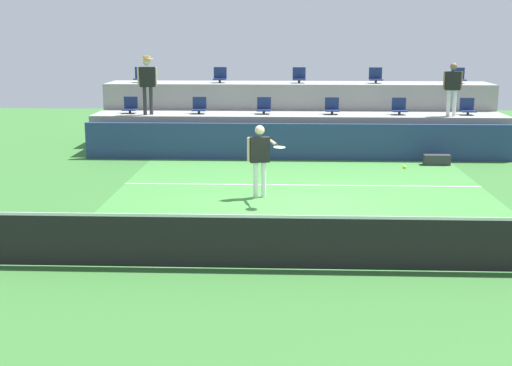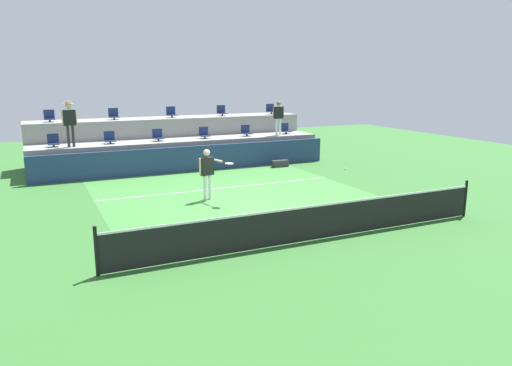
{
  "view_description": "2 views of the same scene",
  "coord_description": "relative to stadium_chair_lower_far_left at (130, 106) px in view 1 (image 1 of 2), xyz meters",
  "views": [
    {
      "loc": [
        -0.42,
        -14.76,
        3.79
      ],
      "look_at": [
        -1.0,
        -1.18,
        0.83
      ],
      "focal_mm": 48.75,
      "sensor_mm": 36.0,
      "label": 1
    },
    {
      "loc": [
        -6.22,
        -13.87,
        4.04
      ],
      "look_at": [
        -0.28,
        -1.21,
        0.95
      ],
      "focal_mm": 34.03,
      "sensor_mm": 36.0,
      "label": 2
    }
  ],
  "objects": [
    {
      "name": "tennis_player",
      "position": [
        4.38,
        -6.21,
        -0.43
      ],
      "size": [
        0.92,
        1.15,
        1.7
      ],
      "color": "white",
      "rests_on": "ground_plane"
    },
    {
      "name": "stadium_chair_lower_left",
      "position": [
        2.21,
        0.0,
        0.0
      ],
      "size": [
        0.44,
        0.4,
        0.52
      ],
      "color": "#2D2D33",
      "rests_on": "seating_tier_lower"
    },
    {
      "name": "spectator_with_hat",
      "position": [
        0.65,
        -0.38,
        0.91
      ],
      "size": [
        0.61,
        0.51,
        1.82
      ],
      "color": "#2D2D33",
      "rests_on": "seating_tier_lower"
    },
    {
      "name": "seating_tier_upper",
      "position": [
        5.37,
        1.87,
        -0.41
      ],
      "size": [
        13.0,
        1.8,
        2.1
      ],
      "primitive_type": "cube",
      "color": "gray",
      "rests_on": "ground_plane"
    },
    {
      "name": "stadium_chair_lower_far_left",
      "position": [
        0.0,
        0.0,
        0.0
      ],
      "size": [
        0.44,
        0.4,
        0.52
      ],
      "color": "#2D2D33",
      "rests_on": "seating_tier_lower"
    },
    {
      "name": "court_inner_paint",
      "position": [
        5.37,
        -6.23,
        -1.46
      ],
      "size": [
        9.0,
        10.0,
        0.01
      ],
      "primitive_type": "cube",
      "color": "#3D7F38",
      "rests_on": "ground_plane"
    },
    {
      "name": "stadium_chair_upper_center",
      "position": [
        5.41,
        1.8,
        0.85
      ],
      "size": [
        0.44,
        0.4,
        0.52
      ],
      "color": "#2D2D33",
      "rests_on": "seating_tier_upper"
    },
    {
      "name": "stadium_chair_upper_far_right",
      "position": [
        10.75,
        1.8,
        0.85
      ],
      "size": [
        0.44,
        0.4,
        0.52
      ],
      "color": "#2D2D33",
      "rests_on": "seating_tier_upper"
    },
    {
      "name": "stadium_chair_lower_far_right",
      "position": [
        10.65,
        0.0,
        0.0
      ],
      "size": [
        0.44,
        0.4,
        0.52
      ],
      "color": "#2D2D33",
      "rests_on": "seating_tier_lower"
    },
    {
      "name": "stadium_chair_lower_mid_left",
      "position": [
        4.27,
        0.0,
        0.0
      ],
      "size": [
        0.44,
        0.4,
        0.52
      ],
      "color": "#2D2D33",
      "rests_on": "seating_tier_lower"
    },
    {
      "name": "stadium_chair_lower_mid_right",
      "position": [
        6.42,
        0.0,
        0.0
      ],
      "size": [
        0.44,
        0.4,
        0.52
      ],
      "color": "#2D2D33",
      "rests_on": "seating_tier_lower"
    },
    {
      "name": "ground_plane",
      "position": [
        5.37,
        -7.23,
        -1.46
      ],
      "size": [
        40.0,
        40.0,
        0.0
      ],
      "primitive_type": "plane",
      "color": "#336B2D"
    },
    {
      "name": "stadium_chair_lower_right",
      "position": [
        8.53,
        0.0,
        0.0
      ],
      "size": [
        0.44,
        0.4,
        0.52
      ],
      "color": "#2D2D33",
      "rests_on": "seating_tier_lower"
    },
    {
      "name": "sponsor_backboard",
      "position": [
        5.37,
        -1.23,
        -0.91
      ],
      "size": [
        13.0,
        0.16,
        1.1
      ],
      "primitive_type": "cube",
      "color": "navy",
      "rests_on": "ground_plane"
    },
    {
      "name": "stadium_chair_upper_far_left",
      "position": [
        0.0,
        1.8,
        0.85
      ],
      "size": [
        0.44,
        0.4,
        0.52
      ],
      "color": "#2D2D33",
      "rests_on": "seating_tier_upper"
    },
    {
      "name": "court_service_line",
      "position": [
        5.37,
        -4.83,
        -1.46
      ],
      "size": [
        9.0,
        0.06,
        0.0
      ],
      "primitive_type": "cube",
      "color": "white",
      "rests_on": "ground_plane"
    },
    {
      "name": "seating_tier_lower",
      "position": [
        5.37,
        0.07,
        -0.84
      ],
      "size": [
        13.0,
        1.8,
        1.25
      ],
      "primitive_type": "cube",
      "color": "gray",
      "rests_on": "ground_plane"
    },
    {
      "name": "stadium_chair_upper_right",
      "position": [
        7.99,
        1.8,
        0.85
      ],
      "size": [
        0.44,
        0.4,
        0.52
      ],
      "color": "#2D2D33",
      "rests_on": "seating_tier_upper"
    },
    {
      "name": "stadium_chair_upper_left",
      "position": [
        2.72,
        1.8,
        0.85
      ],
      "size": [
        0.44,
        0.4,
        0.52
      ],
      "color": "#2D2D33",
      "rests_on": "seating_tier_upper"
    },
    {
      "name": "tennis_net",
      "position": [
        5.37,
        -11.23,
        -0.97
      ],
      "size": [
        10.48,
        0.08,
        1.07
      ],
      "color": "black",
      "rests_on": "ground_plane"
    },
    {
      "name": "spectator_in_grey",
      "position": [
        10.06,
        -0.38,
        0.76
      ],
      "size": [
        0.58,
        0.23,
        1.62
      ],
      "color": "white",
      "rests_on": "seating_tier_lower"
    },
    {
      "name": "equipment_bag",
      "position": [
        9.37,
        -1.91,
        -1.31
      ],
      "size": [
        0.76,
        0.28,
        0.3
      ],
      "primitive_type": "cube",
      "color": "#333338",
      "rests_on": "ground_plane"
    },
    {
      "name": "tennis_ball",
      "position": [
        7.0,
        -10.19,
        0.05
      ],
      "size": [
        0.07,
        0.07,
        0.07
      ],
      "color": "#CCE033"
    }
  ]
}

